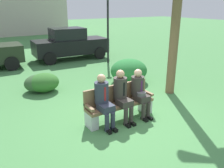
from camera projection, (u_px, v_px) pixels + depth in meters
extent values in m
plane|color=#458145|center=(126.00, 120.00, 5.97)|extent=(80.00, 80.00, 0.00)
cube|color=brown|center=(120.00, 104.00, 5.90)|extent=(1.87, 0.44, 0.07)
cube|color=brown|center=(116.00, 93.00, 5.96)|extent=(1.87, 0.06, 0.45)
cube|color=brown|center=(89.00, 107.00, 5.40)|extent=(0.08, 0.44, 0.06)
cube|color=brown|center=(147.00, 93.00, 6.30)|extent=(0.08, 0.44, 0.06)
cube|color=silver|center=(92.00, 120.00, 5.55)|extent=(0.20, 0.37, 0.38)
cube|color=silver|center=(145.00, 105.00, 6.39)|extent=(0.20, 0.37, 0.38)
cube|color=#2D3342|center=(106.00, 107.00, 5.45)|extent=(0.32, 0.38, 0.16)
cylinder|color=#2D3342|center=(107.00, 123.00, 5.36)|extent=(0.11, 0.11, 0.45)
cylinder|color=#2D3342|center=(113.00, 121.00, 5.44)|extent=(0.11, 0.11, 0.45)
cube|color=black|center=(108.00, 131.00, 5.37)|extent=(0.09, 0.22, 0.07)
cube|color=black|center=(114.00, 129.00, 5.45)|extent=(0.09, 0.22, 0.07)
cylinder|color=#2D3342|center=(102.00, 93.00, 5.50)|extent=(0.34, 0.34, 0.53)
cube|color=maroon|center=(105.00, 94.00, 5.36)|extent=(0.05, 0.01, 0.34)
sphere|color=tan|center=(101.00, 78.00, 5.38)|extent=(0.21, 0.21, 0.21)
cube|color=#38332D|center=(124.00, 102.00, 5.72)|extent=(0.32, 0.38, 0.16)
cylinder|color=#38332D|center=(126.00, 117.00, 5.63)|extent=(0.11, 0.11, 0.45)
cylinder|color=#38332D|center=(131.00, 116.00, 5.71)|extent=(0.11, 0.11, 0.45)
cube|color=black|center=(127.00, 125.00, 5.65)|extent=(0.09, 0.22, 0.07)
cube|color=black|center=(132.00, 123.00, 5.73)|extent=(0.09, 0.22, 0.07)
cylinder|color=#38332D|center=(120.00, 88.00, 5.77)|extent=(0.34, 0.34, 0.55)
cube|color=black|center=(124.00, 89.00, 5.63)|extent=(0.05, 0.01, 0.35)
sphere|color=tan|center=(120.00, 74.00, 5.65)|extent=(0.21, 0.21, 0.21)
cube|color=#38332D|center=(142.00, 98.00, 6.00)|extent=(0.32, 0.38, 0.16)
cylinder|color=#38332D|center=(143.00, 112.00, 5.91)|extent=(0.11, 0.11, 0.45)
cylinder|color=#38332D|center=(148.00, 110.00, 5.99)|extent=(0.11, 0.11, 0.45)
cube|color=black|center=(145.00, 119.00, 5.93)|extent=(0.09, 0.22, 0.07)
cube|color=black|center=(149.00, 118.00, 6.01)|extent=(0.09, 0.22, 0.07)
cylinder|color=#38332D|center=(138.00, 85.00, 6.06)|extent=(0.34, 0.34, 0.48)
cube|color=#4C1951|center=(142.00, 86.00, 5.92)|extent=(0.05, 0.01, 0.31)
sphere|color=tan|center=(138.00, 73.00, 5.95)|extent=(0.21, 0.21, 0.21)
cylinder|color=#555555|center=(141.00, 94.00, 5.93)|extent=(0.24, 0.24, 0.09)
cylinder|color=brown|center=(176.00, 21.00, 7.07)|extent=(0.29, 0.29, 4.73)
ellipsoid|color=#306A28|center=(44.00, 82.00, 7.84)|extent=(1.02, 0.94, 0.64)
ellipsoid|color=#287735|center=(129.00, 71.00, 8.78)|extent=(1.43, 1.31, 0.89)
ellipsoid|color=#33542E|center=(38.00, 83.00, 7.86)|extent=(0.93, 0.86, 0.58)
cylinder|color=black|center=(8.00, 57.00, 11.60)|extent=(0.65, 0.17, 0.64)
cylinder|color=black|center=(12.00, 64.00, 10.32)|extent=(0.65, 0.17, 0.64)
cube|color=black|center=(71.00, 46.00, 12.42)|extent=(3.98, 1.76, 0.76)
cube|color=black|center=(67.00, 34.00, 12.13)|extent=(1.77, 1.45, 0.60)
cylinder|color=black|center=(88.00, 49.00, 13.82)|extent=(0.65, 0.17, 0.64)
cylinder|color=black|center=(100.00, 53.00, 12.53)|extent=(0.65, 0.17, 0.64)
cylinder|color=black|center=(43.00, 53.00, 12.56)|extent=(0.65, 0.17, 0.64)
cylinder|color=black|center=(50.00, 59.00, 11.27)|extent=(0.65, 0.17, 0.64)
cylinder|color=black|center=(108.00, 33.00, 11.33)|extent=(0.10, 0.10, 3.04)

